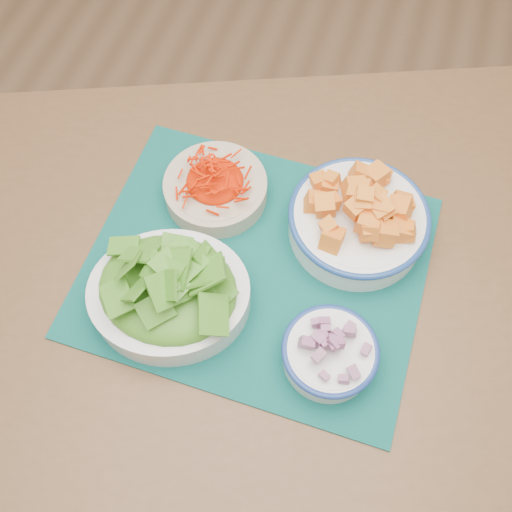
{
  "coord_description": "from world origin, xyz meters",
  "views": [
    {
      "loc": [
        0.36,
        -0.26,
        1.58
      ],
      "look_at": [
        0.24,
        0.13,
        0.78
      ],
      "focal_mm": 40.0,
      "sensor_mm": 36.0,
      "label": 1
    }
  ],
  "objects": [
    {
      "name": "ground",
      "position": [
        0.0,
        0.0,
        0.0
      ],
      "size": [
        4.0,
        4.0,
        0.0
      ],
      "primitive_type": "plane",
      "color": "#8E6745",
      "rests_on": "ground"
    },
    {
      "name": "onion_bowl",
      "position": [
        0.39,
        0.01,
        0.79
      ],
      "size": [
        0.16,
        0.16,
        0.07
      ],
      "rotation": [
        0.0,
        0.0,
        0.26
      ],
      "color": "white",
      "rests_on": "placemat"
    },
    {
      "name": "carrot_bowl",
      "position": [
        0.13,
        0.24,
        0.78
      ],
      "size": [
        0.18,
        0.18,
        0.07
      ],
      "rotation": [
        0.0,
        0.0,
        0.03
      ],
      "color": "#C6B293",
      "rests_on": "placemat"
    },
    {
      "name": "lettuce_bowl",
      "position": [
        0.13,
        0.03,
        0.81
      ],
      "size": [
        0.3,
        0.27,
        0.11
      ],
      "rotation": [
        0.0,
        0.0,
        0.31
      ],
      "color": "silver",
      "rests_on": "placemat"
    },
    {
      "name": "squash_bowl",
      "position": [
        0.38,
        0.24,
        0.81
      ],
      "size": [
        0.24,
        0.24,
        0.11
      ],
      "rotation": [
        0.0,
        0.0,
        0.09
      ],
      "color": "white",
      "rests_on": "placemat"
    },
    {
      "name": "placemat",
      "position": [
        0.24,
        0.13,
        0.75
      ],
      "size": [
        0.54,
        0.44,
        0.0
      ],
      "primitive_type": "cube",
      "rotation": [
        0.0,
        0.0,
        -0.01
      ],
      "color": "#043532",
      "rests_on": "table"
    },
    {
      "name": "table",
      "position": [
        0.29,
        0.13,
        0.66
      ],
      "size": [
        1.51,
        1.27,
        0.75
      ],
      "rotation": [
        0.0,
        0.0,
        0.38
      ],
      "color": "brown",
      "rests_on": "ground"
    }
  ]
}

